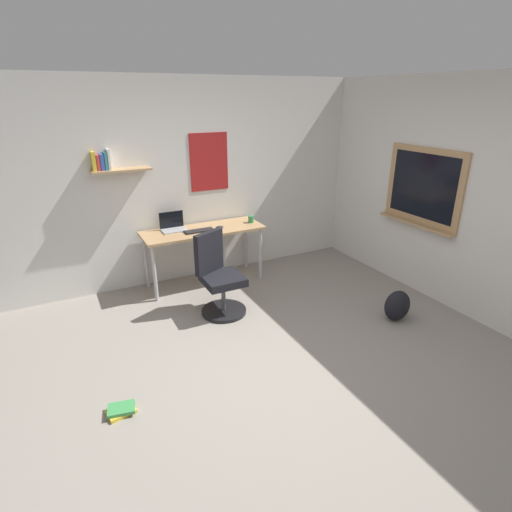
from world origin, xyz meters
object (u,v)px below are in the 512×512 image
desk (203,235)px  keyboard (199,231)px  computer_mouse (220,227)px  coffee_mug (251,219)px  office_chair (219,279)px  laptop (173,226)px  backpack (397,306)px  book_stack_on_floor (121,410)px

desk → keyboard: (-0.08, -0.07, 0.09)m
computer_mouse → desk: bearing=160.7°
keyboard → coffee_mug: (0.76, 0.05, 0.04)m
desk → coffee_mug: (0.68, -0.02, 0.12)m
office_chair → keyboard: (0.05, 0.75, 0.36)m
office_chair → coffee_mug: size_ratio=10.33×
desk → office_chair: bearing=-99.1°
laptop → backpack: bearing=-47.0°
laptop → keyboard: size_ratio=0.84×
laptop → backpack: (1.91, -2.05, -0.63)m
laptop → keyboard: bearing=-37.4°
keyboard → backpack: bearing=-48.3°
office_chair → coffee_mug: (0.81, 0.80, 0.39)m
office_chair → backpack: bearing=-32.9°
office_chair → computer_mouse: bearing=66.0°
office_chair → book_stack_on_floor: bearing=-138.8°
desk → backpack: 2.52m
desk → laptop: laptop is taller
laptop → keyboard: laptop is taller
keyboard → book_stack_on_floor: keyboard is taller
computer_mouse → coffee_mug: (0.48, 0.05, 0.03)m
coffee_mug → book_stack_on_floor: 3.01m
office_chair → book_stack_on_floor: size_ratio=3.99×
backpack → coffee_mug: bearing=114.9°
backpack → keyboard: bearing=131.7°
office_chair → book_stack_on_floor: (-1.34, -1.17, -0.38)m
desk → laptop: 0.40m
office_chair → laptop: 1.06m
backpack → book_stack_on_floor: 3.03m
keyboard → computer_mouse: computer_mouse is taller
book_stack_on_floor → laptop: bearing=62.3°
desk → book_stack_on_floor: 2.56m
coffee_mug → backpack: coffee_mug is taller
keyboard → backpack: 2.53m
computer_mouse → keyboard: bearing=180.0°
desk → book_stack_on_floor: (-1.47, -1.99, -0.65)m
coffee_mug → office_chair: bearing=-135.5°
desk → office_chair: 0.87m
computer_mouse → book_stack_on_floor: size_ratio=0.44×
computer_mouse → laptop: bearing=159.3°
backpack → office_chair: bearing=147.1°
coffee_mug → computer_mouse: bearing=-174.0°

